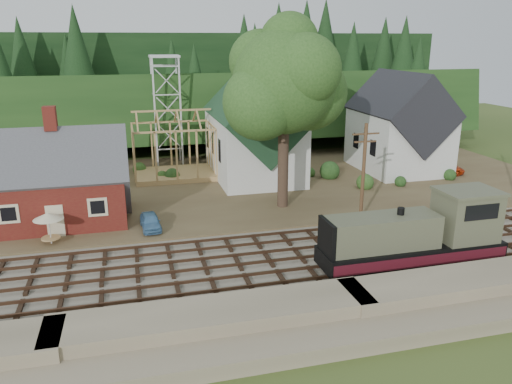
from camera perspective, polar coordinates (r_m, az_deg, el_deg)
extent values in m
plane|color=#384C1E|center=(33.77, 4.93, -7.60)|extent=(140.00, 140.00, 0.00)
cube|color=#7F7259|center=(26.87, 11.17, -14.82)|extent=(64.00, 5.00, 1.60)
cube|color=#726B5B|center=(33.73, 4.94, -7.47)|extent=(64.00, 11.00, 0.16)
cube|color=brown|center=(49.99, -1.93, 0.89)|extent=(64.00, 26.00, 0.30)
cube|color=#1E3F19|center=(72.99, -6.14, 5.85)|extent=(70.00, 28.96, 12.74)
cube|color=black|center=(88.60, -7.73, 7.77)|extent=(80.00, 20.00, 12.00)
cube|color=#5C1615|center=(41.93, -21.53, -0.59)|extent=(10.00, 7.00, 3.80)
cube|color=#4C4C51|center=(41.43, -21.81, 1.92)|extent=(10.80, 7.41, 7.41)
cube|color=#5C1615|center=(40.62, -22.48, 7.78)|extent=(0.90, 0.90, 1.80)
cube|color=beige|center=(38.82, -21.96, -3.10)|extent=(1.20, 0.06, 2.40)
cube|color=silver|center=(51.52, -0.28, 5.23)|extent=(8.00, 12.00, 6.40)
cube|color=#1A3B25|center=(50.96, -0.29, 8.76)|extent=(8.40, 12.96, 8.40)
cube|color=silver|center=(44.96, 1.64, 10.21)|extent=(2.40, 2.40, 4.00)
cone|color=#1A3B25|center=(44.69, 1.68, 14.41)|extent=(5.37, 5.37, 2.60)
cube|color=silver|center=(56.70, 15.92, 5.67)|extent=(8.00, 10.00, 6.40)
cube|color=black|center=(56.19, 16.19, 8.87)|extent=(8.40, 10.80, 8.40)
cube|color=tan|center=(52.80, -9.27, 2.01)|extent=(8.00, 6.00, 0.50)
cube|color=tan|center=(51.51, -9.62, 9.17)|extent=(8.00, 0.18, 0.18)
cube|color=silver|center=(56.07, -11.47, 8.77)|extent=(0.18, 0.18, 12.00)
cube|color=silver|center=(56.30, -8.59, 8.95)|extent=(0.18, 0.18, 12.00)
cube|color=silver|center=(58.84, -11.65, 9.14)|extent=(0.18, 0.18, 12.00)
cube|color=silver|center=(59.06, -8.90, 9.31)|extent=(0.18, 0.18, 12.00)
cube|color=silver|center=(57.06, -10.47, 15.02)|extent=(3.20, 3.20, 0.25)
cylinder|color=#38281E|center=(41.96, 3.12, 3.59)|extent=(0.90, 0.90, 8.00)
sphere|color=#274C1C|center=(40.95, 3.27, 12.47)|extent=(8.40, 8.40, 8.40)
sphere|color=#274C1C|center=(42.80, 6.08, 11.26)|extent=(6.40, 6.40, 6.40)
sphere|color=#274C1C|center=(39.71, 0.52, 10.18)|extent=(6.00, 6.00, 6.00)
cylinder|color=#4C331E|center=(39.59, 12.16, 1.96)|extent=(0.28, 0.28, 8.00)
cube|color=#4C331E|center=(38.90, 12.45, 6.51)|extent=(2.20, 0.12, 0.12)
cube|color=#4C331E|center=(39.01, 12.39, 5.65)|extent=(1.80, 0.12, 0.12)
cube|color=black|center=(33.84, 17.18, -7.67)|extent=(11.88, 2.47, 0.35)
cube|color=black|center=(33.56, 17.29, -6.55)|extent=(11.88, 2.87, 1.09)
cube|color=#595D44|center=(31.91, 14.20, -4.45)|extent=(7.13, 2.28, 2.08)
cube|color=#595D44|center=(34.89, 22.87, -2.48)|extent=(3.56, 2.77, 3.17)
cube|color=#595D44|center=(34.42, 23.18, 0.08)|extent=(3.76, 2.97, 0.20)
cube|color=black|center=(33.65, 24.42, -2.13)|extent=(2.38, 0.06, 0.99)
cube|color=#4A0F1A|center=(32.45, 18.63, -7.50)|extent=(11.88, 0.04, 0.69)
cube|color=#4A0F1A|center=(34.69, 16.04, -5.65)|extent=(11.88, 0.04, 0.69)
cylinder|color=black|center=(32.10, 16.21, -2.32)|extent=(0.44, 0.44, 0.69)
imported|color=#558AB7|center=(38.51, -11.98, -3.32)|extent=(1.60, 3.52, 1.17)
imported|color=red|center=(56.80, 20.62, 2.56)|extent=(4.78, 3.51, 1.21)
cylinder|color=silver|center=(37.73, -22.49, -4.02)|extent=(0.09, 0.09, 2.05)
cylinder|color=tan|center=(37.94, -22.39, -4.87)|extent=(1.30, 1.30, 0.07)
cone|color=beige|center=(37.40, -22.67, -2.55)|extent=(2.05, 2.05, 0.47)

